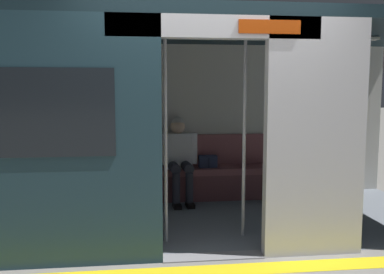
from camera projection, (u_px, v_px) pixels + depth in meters
name	position (u px, v px, depth m)	size (l,w,h in m)	color
ground_plane	(213.00, 257.00, 3.97)	(60.00, 60.00, 0.00)	gray
platform_edge_strip	(219.00, 270.00, 3.67)	(8.00, 0.24, 0.01)	yellow
train_car	(192.00, 93.00, 4.91)	(6.40, 2.61, 2.34)	silver
bench_seat	(189.00, 175.00, 6.00)	(2.95, 0.44, 0.46)	#935156
person_seated	(179.00, 154.00, 5.90)	(0.55, 0.69, 1.19)	silver
handbag	(208.00, 161.00, 6.04)	(0.26, 0.15, 0.17)	#262D4C
book	(154.00, 168.00, 5.95)	(0.15, 0.22, 0.03)	gold
grab_pole_door	(166.00, 137.00, 4.24)	(0.04, 0.04, 2.20)	silver
grab_pole_far	(244.00, 135.00, 4.43)	(0.04, 0.04, 2.20)	silver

